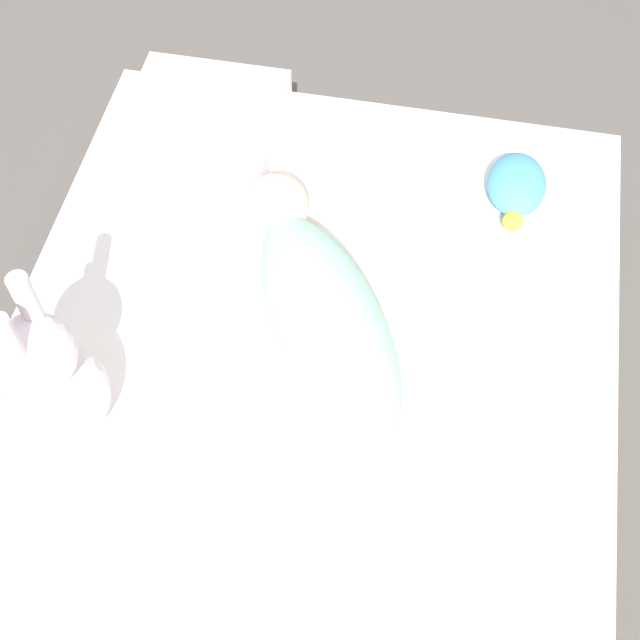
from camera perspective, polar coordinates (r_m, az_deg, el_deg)
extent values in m
plane|color=#514C47|center=(1.81, -0.45, -4.71)|extent=(12.00, 12.00, 0.00)
cube|color=white|center=(1.70, -0.47, -2.81)|extent=(1.19, 1.09, 0.24)
ellipsoid|color=#99D6B2|center=(1.54, 0.52, -0.10)|extent=(0.51, 0.41, 0.12)
sphere|color=beige|center=(1.70, -2.84, 7.33)|extent=(0.13, 0.13, 0.13)
cube|color=white|center=(1.90, -7.47, 12.39)|extent=(0.30, 0.31, 0.07)
sphere|color=silver|center=(1.50, -16.53, -4.58)|extent=(0.17, 0.17, 0.17)
sphere|color=silver|center=(1.39, -17.78, -2.06)|extent=(0.13, 0.13, 0.13)
cylinder|color=silver|center=(1.34, -18.26, 1.21)|extent=(0.03, 0.03, 0.11)
cylinder|color=silver|center=(1.31, -19.33, -1.30)|extent=(0.03, 0.03, 0.11)
ellipsoid|color=#4C99C6|center=(1.81, 12.48, 8.50)|extent=(0.16, 0.12, 0.06)
sphere|color=yellow|center=(1.76, 12.24, 6.19)|extent=(0.04, 0.04, 0.04)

